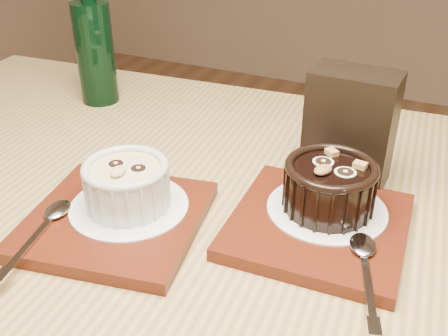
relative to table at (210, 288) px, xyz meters
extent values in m
cube|color=olive|center=(0.00, 0.00, 0.07)|extent=(1.26, 0.89, 0.04)
cylinder|color=olive|center=(-0.57, 0.31, -0.30)|extent=(0.06, 0.06, 0.71)
cube|color=#541C0E|center=(-0.09, -0.04, 0.10)|extent=(0.21, 0.21, 0.01)
cylinder|color=white|center=(-0.09, -0.02, 0.11)|extent=(0.13, 0.13, 0.00)
cylinder|color=silver|center=(-0.09, -0.02, 0.13)|extent=(0.09, 0.09, 0.05)
cylinder|color=#D4BC81|center=(-0.09, -0.02, 0.15)|extent=(0.08, 0.08, 0.00)
torus|color=silver|center=(-0.09, -0.02, 0.16)|extent=(0.09, 0.09, 0.01)
cylinder|color=black|center=(-0.10, -0.02, 0.16)|extent=(0.02, 0.02, 0.00)
cylinder|color=black|center=(-0.07, -0.02, 0.16)|extent=(0.02, 0.02, 0.00)
ellipsoid|color=#CFBC79|center=(-0.08, -0.04, 0.16)|extent=(0.02, 0.02, 0.01)
cube|color=#541C0E|center=(0.11, 0.04, 0.10)|extent=(0.19, 0.19, 0.01)
cylinder|color=white|center=(0.11, 0.06, 0.11)|extent=(0.13, 0.13, 0.00)
cylinder|color=black|center=(0.11, 0.06, 0.13)|extent=(0.09, 0.09, 0.05)
cylinder|color=black|center=(0.11, 0.06, 0.16)|extent=(0.08, 0.08, 0.00)
torus|color=black|center=(0.11, 0.06, 0.16)|extent=(0.10, 0.10, 0.01)
cylinder|color=black|center=(0.10, 0.07, 0.16)|extent=(0.02, 0.02, 0.00)
cylinder|color=black|center=(0.13, 0.06, 0.16)|extent=(0.02, 0.02, 0.00)
ellipsoid|color=brown|center=(0.11, 0.05, 0.16)|extent=(0.02, 0.03, 0.01)
cube|color=olive|center=(0.10, 0.09, 0.16)|extent=(0.02, 0.02, 0.01)
cube|color=olive|center=(0.14, 0.08, 0.16)|extent=(0.01, 0.01, 0.01)
cube|color=black|center=(0.11, 0.16, 0.16)|extent=(0.10, 0.06, 0.14)
cylinder|color=black|center=(-0.32, 0.24, 0.17)|extent=(0.06, 0.06, 0.16)
camera|label=1|loc=(0.21, -0.41, 0.43)|focal=42.00mm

